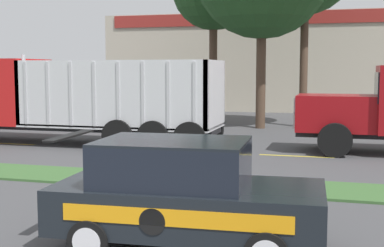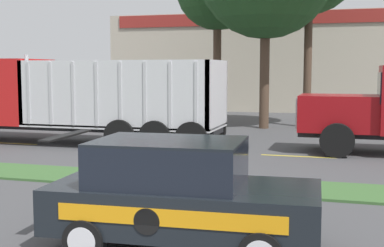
{
  "view_description": "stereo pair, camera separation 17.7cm",
  "coord_description": "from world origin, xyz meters",
  "views": [
    {
      "loc": [
        3.28,
        -4.24,
        2.8
      ],
      "look_at": [
        -0.27,
        8.34,
        1.47
      ],
      "focal_mm": 50.0,
      "sensor_mm": 36.0,
      "label": 1
    },
    {
      "loc": [
        3.45,
        -4.19,
        2.8
      ],
      "look_at": [
        -0.27,
        8.34,
        1.47
      ],
      "focal_mm": 50.0,
      "sensor_mm": 36.0,
      "label": 2
    }
  ],
  "objects": [
    {
      "name": "rally_car",
      "position": [
        0.93,
        3.6,
        0.87
      ],
      "size": [
        4.25,
        2.17,
        1.74
      ],
      "color": "black",
      "rests_on": "ground_plane"
    },
    {
      "name": "centre_line_3",
      "position": [
        -8.9,
        13.08,
        0.0
      ],
      "size": [
        2.4,
        0.14,
        0.01
      ],
      "primitive_type": "cube",
      "color": "yellow",
      "rests_on": "ground_plane"
    },
    {
      "name": "dump_truck_trail",
      "position": [
        -8.15,
        13.7,
        1.59
      ],
      "size": [
        12.26,
        2.85,
        3.33
      ],
      "color": "black",
      "rests_on": "ground_plane"
    },
    {
      "name": "centre_line_4",
      "position": [
        -3.5,
        13.08,
        0.0
      ],
      "size": [
        2.4,
        0.14,
        0.01
      ],
      "primitive_type": "cube",
      "color": "yellow",
      "rests_on": "ground_plane"
    },
    {
      "name": "store_building_backdrop",
      "position": [
        2.14,
        36.29,
        3.24
      ],
      "size": [
        29.76,
        12.1,
        6.48
      ],
      "color": "#BCB29E",
      "rests_on": "ground_plane"
    },
    {
      "name": "grass_verge",
      "position": [
        0.0,
        8.16,
        0.03
      ],
      "size": [
        120.0,
        1.83,
        0.06
      ],
      "primitive_type": "cube",
      "color": "#3D6633",
      "rests_on": "ground_plane"
    },
    {
      "name": "centre_line_5",
      "position": [
        1.9,
        13.08,
        0.0
      ],
      "size": [
        2.4,
        0.14,
        0.01
      ],
      "primitive_type": "cube",
      "color": "yellow",
      "rests_on": "ground_plane"
    }
  ]
}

